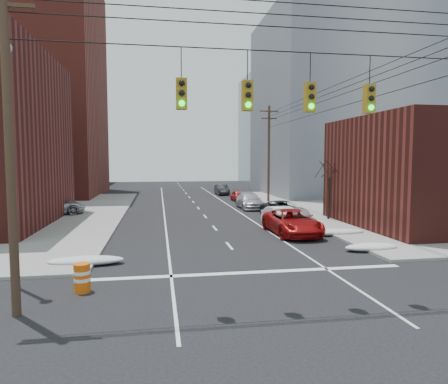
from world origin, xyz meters
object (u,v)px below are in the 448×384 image
object	(u,v)px
lot_car_b	(53,206)
parked_car_e	(239,196)
parked_car_a	(299,217)
parked_car_d	(250,201)
red_pickup	(292,222)
parked_car_b	(282,218)
lot_car_d	(8,206)
parked_car_f	(222,190)
lot_car_a	(28,212)
construction_barrel	(82,277)
parked_car_c	(283,210)

from	to	relation	value
lot_car_b	parked_car_e	bearing A→B (deg)	-77.72
parked_car_a	parked_car_e	world-z (taller)	parked_car_a
parked_car_d	parked_car_e	world-z (taller)	parked_car_d
red_pickup	parked_car_b	xyz separation A→B (m)	(0.07, 2.34, -0.05)
parked_car_e	lot_car_d	world-z (taller)	lot_car_d
parked_car_f	lot_car_b	size ratio (longest dim) A/B	0.79
lot_car_a	lot_car_d	xyz separation A→B (m)	(-2.84, 3.82, 0.08)
lot_car_b	construction_barrel	world-z (taller)	lot_car_b
parked_car_e	lot_car_b	size ratio (longest dim) A/B	0.69
parked_car_b	construction_barrel	bearing A→B (deg)	-139.40
parked_car_e	parked_car_a	bearing A→B (deg)	-90.68
parked_car_a	construction_barrel	world-z (taller)	parked_car_a
parked_car_c	lot_car_b	size ratio (longest dim) A/B	0.95
lot_car_b	construction_barrel	bearing A→B (deg)	-178.63
lot_car_d	parked_car_e	bearing A→B (deg)	-86.18
parked_car_a	parked_car_f	size ratio (longest dim) A/B	1.03
parked_car_e	parked_car_f	world-z (taller)	parked_car_f
parked_car_a	parked_car_f	world-z (taller)	parked_car_a
lot_car_a	parked_car_d	bearing A→B (deg)	-48.66
parked_car_b	parked_car_f	xyz separation A→B (m)	(0.00, 27.76, -0.05)
red_pickup	parked_car_e	world-z (taller)	red_pickup
lot_car_d	construction_barrel	distance (m)	24.23
lot_car_a	lot_car_d	size ratio (longest dim) A/B	0.92
parked_car_d	construction_barrel	xyz separation A→B (m)	(-11.95, -23.83, -0.22)
red_pickup	lot_car_b	bearing A→B (deg)	146.13
red_pickup	lot_car_b	xyz separation A→B (m)	(-17.86, 11.54, 0.09)
parked_car_b	parked_car_f	size ratio (longest dim) A/B	1.07
parked_car_c	parked_car_d	xyz separation A→B (m)	(-1.30, 6.80, 0.05)
parked_car_b	lot_car_b	distance (m)	20.15
parked_car_b	parked_car_e	distance (m)	18.80
parked_car_c	construction_barrel	size ratio (longest dim) A/B	4.79
parked_car_b	parked_car_d	world-z (taller)	parked_car_d
parked_car_e	parked_car_f	bearing A→B (deg)	91.51
parked_car_d	lot_car_d	xyz separation A→B (m)	(-22.14, -1.85, 0.14)
parked_car_d	lot_car_b	bearing A→B (deg)	-172.40
parked_car_d	lot_car_b	xyz separation A→B (m)	(-18.23, -2.53, 0.14)
parked_car_a	parked_car_c	bearing A→B (deg)	87.73
parked_car_b	lot_car_d	distance (m)	23.97
parked_car_e	parked_car_f	distance (m)	8.99
parked_car_f	construction_barrel	xyz separation A→B (m)	(-11.66, -39.86, -0.16)
red_pickup	parked_car_b	size ratio (longest dim) A/B	1.27
parked_car_c	parked_car_d	size ratio (longest dim) A/B	0.97
parked_car_a	lot_car_b	size ratio (longest dim) A/B	0.82
red_pickup	lot_car_a	bearing A→B (deg)	155.07
parked_car_a	parked_car_d	world-z (taller)	parked_car_d
lot_car_d	construction_barrel	xyz separation A→B (m)	(10.19, -21.98, -0.36)
parked_car_d	lot_car_b	size ratio (longest dim) A/B	0.98
parked_car_f	construction_barrel	distance (m)	41.53
parked_car_c	construction_barrel	world-z (taller)	parked_car_c
parked_car_c	parked_car_f	size ratio (longest dim) A/B	1.20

